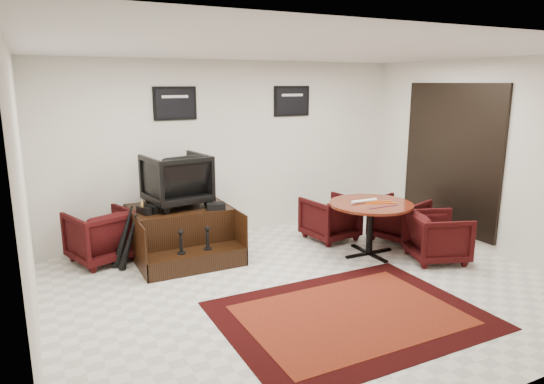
# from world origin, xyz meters

# --- Properties ---
(ground) EXTENTS (6.00, 6.00, 0.00)m
(ground) POSITION_xyz_m (0.00, 0.00, 0.00)
(ground) COLOR silver
(ground) RESTS_ON ground
(room_shell) EXTENTS (6.02, 5.02, 2.81)m
(room_shell) POSITION_xyz_m (0.41, 0.12, 1.79)
(room_shell) COLOR beige
(room_shell) RESTS_ON ground
(area_rug) EXTENTS (2.76, 2.07, 0.01)m
(area_rug) POSITION_xyz_m (0.01, -0.85, 0.01)
(area_rug) COLOR black
(area_rug) RESTS_ON ground
(shine_podium) EXTENTS (1.38, 1.42, 0.71)m
(shine_podium) POSITION_xyz_m (-1.08, 1.80, 0.33)
(shine_podium) COLOR black
(shine_podium) RESTS_ON ground
(shine_chair) EXTENTS (0.92, 0.87, 0.84)m
(shine_chair) POSITION_xyz_m (-1.08, 1.95, 1.13)
(shine_chair) COLOR black
(shine_chair) RESTS_ON shine_podium
(shoes_pair) EXTENTS (0.29, 0.32, 0.10)m
(shoes_pair) POSITION_xyz_m (-1.55, 1.73, 0.76)
(shoes_pair) COLOR black
(shoes_pair) RESTS_ON shine_podium
(polish_kit) EXTENTS (0.29, 0.24, 0.09)m
(polish_kit) POSITION_xyz_m (-0.65, 1.51, 0.75)
(polish_kit) COLOR black
(polish_kit) RESTS_ON shine_podium
(umbrella_black) EXTENTS (0.29, 0.11, 0.78)m
(umbrella_black) POSITION_xyz_m (-1.85, 1.60, 0.39)
(umbrella_black) COLOR black
(umbrella_black) RESTS_ON ground
(umbrella_hooked) EXTENTS (0.32, 0.12, 0.87)m
(umbrella_hooked) POSITION_xyz_m (-1.89, 1.74, 0.43)
(umbrella_hooked) COLOR black
(umbrella_hooked) RESTS_ON ground
(armchair_side) EXTENTS (0.98, 0.95, 0.81)m
(armchair_side) POSITION_xyz_m (-2.14, 2.08, 0.41)
(armchair_side) COLOR black
(armchair_side) RESTS_ON ground
(meeting_table) EXTENTS (1.19, 1.19, 0.78)m
(meeting_table) POSITION_xyz_m (1.37, 0.61, 0.68)
(meeting_table) COLOR #410D09
(meeting_table) RESTS_ON ground
(table_chair_back) EXTENTS (0.82, 0.78, 0.76)m
(table_chair_back) POSITION_xyz_m (1.26, 1.48, 0.38)
(table_chair_back) COLOR black
(table_chair_back) RESTS_ON ground
(table_chair_window) EXTENTS (0.89, 0.91, 0.75)m
(table_chair_window) POSITION_xyz_m (2.21, 0.94, 0.38)
(table_chair_window) COLOR black
(table_chair_window) RESTS_ON ground
(table_chair_corner) EXTENTS (0.90, 0.92, 0.76)m
(table_chair_corner) POSITION_xyz_m (2.07, -0.01, 0.38)
(table_chair_corner) COLOR black
(table_chair_corner) RESTS_ON ground
(paper_roll) EXTENTS (0.42, 0.06, 0.05)m
(paper_roll) POSITION_xyz_m (1.29, 0.66, 0.80)
(paper_roll) COLOR silver
(paper_roll) RESTS_ON meeting_table
(table_clutter) EXTENTS (0.57, 0.33, 0.01)m
(table_clutter) POSITION_xyz_m (1.45, 0.50, 0.78)
(table_clutter) COLOR orange
(table_clutter) RESTS_ON meeting_table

